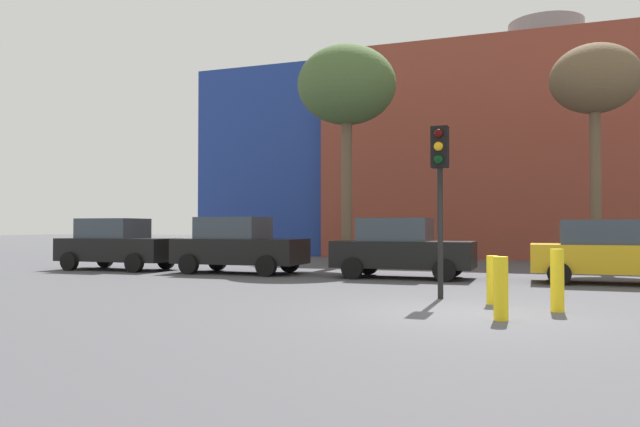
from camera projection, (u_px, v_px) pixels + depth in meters
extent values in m
plane|color=#47474C|center=(465.00, 313.00, 10.83)|extent=(200.00, 200.00, 0.00)
cube|color=brown|center=(547.00, 157.00, 33.12)|extent=(22.38, 11.38, 10.85)
cube|color=navy|center=(294.00, 168.00, 38.21)|extent=(7.74, 10.24, 10.58)
cylinder|color=slate|center=(546.00, 41.00, 33.27)|extent=(4.00, 4.00, 2.00)
cube|color=black|center=(119.00, 249.00, 21.90)|extent=(4.31, 1.85, 0.82)
cube|color=#333D47|center=(113.00, 228.00, 22.00)|extent=(2.15, 1.64, 0.72)
cylinder|color=black|center=(166.00, 260.00, 22.31)|extent=(0.66, 0.23, 0.66)
cylinder|color=black|center=(134.00, 263.00, 20.53)|extent=(0.66, 0.23, 0.66)
cylinder|color=black|center=(105.00, 259.00, 23.24)|extent=(0.66, 0.23, 0.66)
cylinder|color=black|center=(69.00, 261.00, 21.47)|extent=(0.66, 0.23, 0.66)
cube|color=black|center=(240.00, 251.00, 20.23)|extent=(4.36, 1.87, 0.83)
cube|color=#333D47|center=(233.00, 228.00, 20.33)|extent=(2.18, 1.66, 0.73)
cylinder|color=black|center=(290.00, 263.00, 20.64)|extent=(0.66, 0.23, 0.66)
cylinder|color=black|center=(266.00, 266.00, 18.85)|extent=(0.66, 0.23, 0.66)
cylinder|color=black|center=(218.00, 261.00, 21.59)|extent=(0.66, 0.23, 0.66)
cylinder|color=black|center=(189.00, 264.00, 19.79)|extent=(0.66, 0.23, 0.66)
cube|color=black|center=(403.00, 254.00, 18.34)|extent=(4.22, 1.81, 0.80)
cube|color=#333D47|center=(395.00, 230.00, 18.45)|extent=(2.11, 1.61, 0.70)
cylinder|color=black|center=(453.00, 267.00, 18.74)|extent=(0.64, 0.22, 0.64)
cylinder|color=black|center=(444.00, 271.00, 17.01)|extent=(0.64, 0.22, 0.64)
cylinder|color=black|center=(368.00, 265.00, 19.66)|extent=(0.64, 0.22, 0.64)
cylinder|color=black|center=(352.00, 268.00, 17.92)|extent=(0.64, 0.22, 0.64)
cube|color=gold|center=(609.00, 259.00, 16.42)|extent=(4.04, 1.73, 0.77)
cube|color=#333D47|center=(599.00, 232.00, 16.52)|extent=(2.02, 1.54, 0.67)
cylinder|color=black|center=(557.00, 269.00, 17.68)|extent=(0.62, 0.21, 0.62)
cylinder|color=black|center=(559.00, 274.00, 16.02)|extent=(0.62, 0.21, 0.62)
cylinder|color=black|center=(440.00, 233.00, 13.00)|extent=(0.12, 0.12, 2.83)
cube|color=black|center=(440.00, 147.00, 13.04)|extent=(0.38, 0.26, 0.90)
sphere|color=#3C0605|center=(438.00, 133.00, 12.92)|extent=(0.20, 0.20, 0.20)
sphere|color=#F2A514|center=(438.00, 146.00, 12.91)|extent=(0.20, 0.20, 0.20)
sphere|color=black|center=(438.00, 159.00, 12.91)|extent=(0.20, 0.20, 0.20)
cylinder|color=brown|center=(596.00, 186.00, 22.10)|extent=(0.39, 0.39, 6.16)
ellipsoid|color=brown|center=(595.00, 79.00, 22.19)|extent=(3.18, 3.18, 2.55)
cylinder|color=brown|center=(347.00, 189.00, 24.14)|extent=(0.43, 0.43, 6.19)
ellipsoid|color=#476033|center=(347.00, 85.00, 24.24)|extent=(3.97, 3.97, 3.18)
cylinder|color=yellow|center=(493.00, 280.00, 12.05)|extent=(0.24, 0.24, 0.98)
cylinder|color=yellow|center=(501.00, 289.00, 9.95)|extent=(0.24, 0.24, 1.06)
cylinder|color=yellow|center=(557.00, 280.00, 10.96)|extent=(0.24, 0.24, 1.15)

